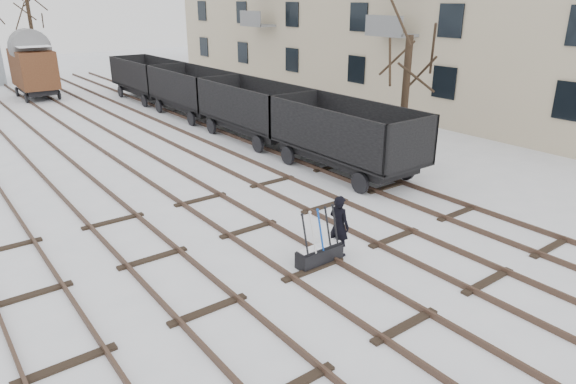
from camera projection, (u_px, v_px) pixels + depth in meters
name	position (u px, v px, depth m)	size (l,w,h in m)	color
ground	(313.00, 270.00, 12.96)	(120.00, 120.00, 0.00)	white
tracks	(120.00, 149.00, 23.14)	(13.90, 52.00, 0.16)	black
ground_frame	(319.00, 254.00, 13.20)	(1.30, 0.43, 1.49)	black
worker	(339.00, 225.00, 13.50)	(0.61, 0.40, 1.68)	black
freight_wagon_a	(345.00, 147.00, 19.96)	(2.63, 6.57, 2.68)	black
freight_wagon_b	(254.00, 118.00, 24.73)	(2.63, 6.57, 2.68)	black
freight_wagon_c	(193.00, 99.00, 29.51)	(2.63, 6.57, 2.68)	black
freight_wagon_d	(148.00, 84.00, 34.28)	(2.63, 6.57, 2.68)	black
box_van_wagon	(33.00, 67.00, 34.56)	(2.54, 4.69, 3.55)	black
tree_near	(405.00, 100.00, 20.89)	(0.30, 0.30, 5.10)	black
tree_far_right	(33.00, 35.00, 41.93)	(0.30, 0.30, 7.17)	black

